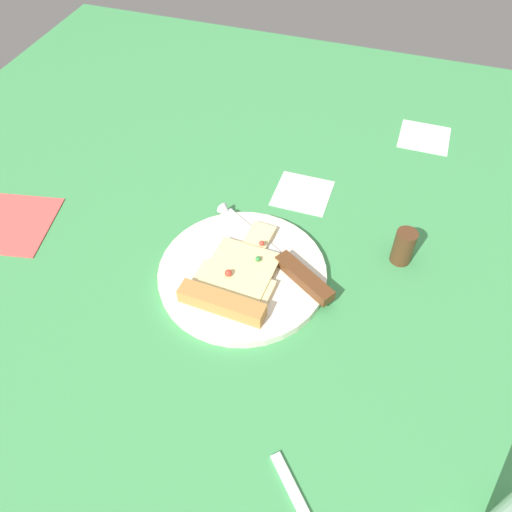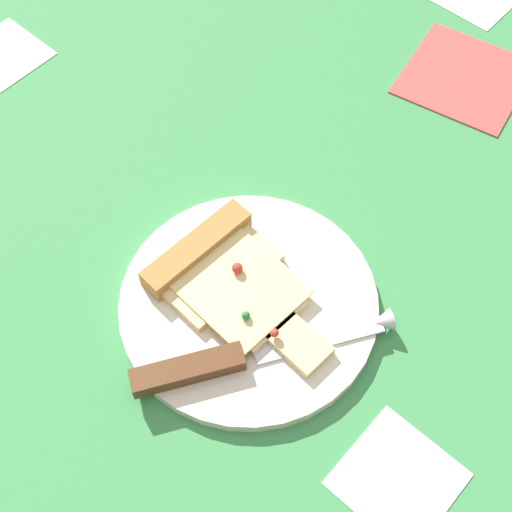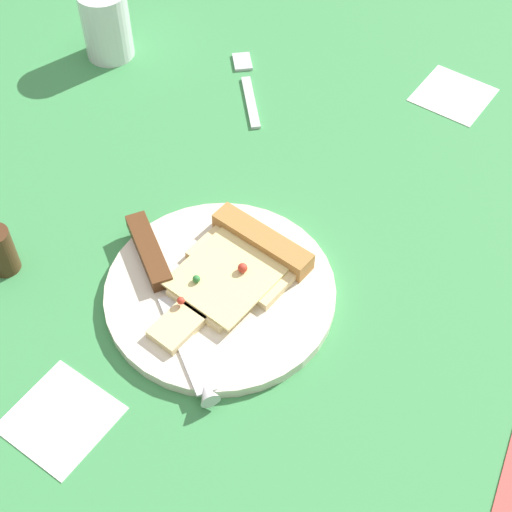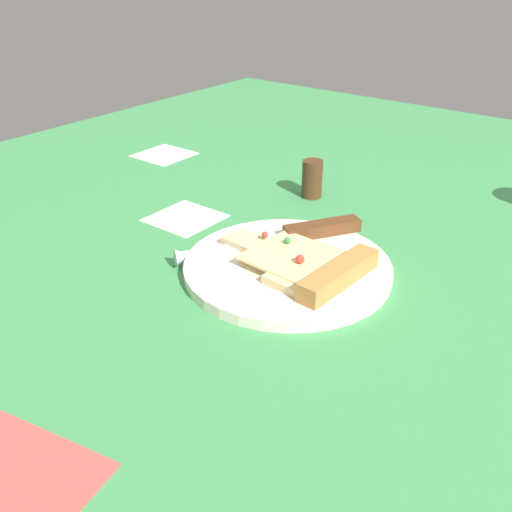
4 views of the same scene
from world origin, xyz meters
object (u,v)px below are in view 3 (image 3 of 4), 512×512
(pizza_slice, at_px, (236,268))
(drinking_glass, at_px, (106,24))
(plate, at_px, (220,292))
(pepper_shaker, at_px, (0,251))
(knife, at_px, (162,284))
(fork, at_px, (247,84))

(pizza_slice, relative_size, drinking_glass, 1.89)
(plate, xyz_separation_m, pepper_shaker, (-0.10, 0.21, 0.02))
(pizza_slice, bearing_deg, pepper_shaker, 34.97)
(drinking_glass, relative_size, pepper_shaker, 1.66)
(knife, distance_m, drinking_glass, 0.42)
(drinking_glass, bearing_deg, fork, -74.79)
(knife, distance_m, pepper_shaker, 0.18)
(drinking_glass, relative_size, fork, 0.76)
(plate, relative_size, fork, 1.95)
(knife, bearing_deg, pepper_shaker, -34.18)
(pizza_slice, xyz_separation_m, drinking_glass, (0.21, 0.37, 0.03))
(plate, distance_m, fork, 0.34)
(knife, xyz_separation_m, pepper_shaker, (-0.07, 0.16, 0.01))
(plate, height_order, pepper_shaker, pepper_shaker)
(plate, distance_m, pizza_slice, 0.03)
(plate, height_order, fork, plate)
(pizza_slice, bearing_deg, drinking_glass, -26.35)
(pepper_shaker, relative_size, fork, 0.46)
(pizza_slice, height_order, drinking_glass, drinking_glass)
(plate, bearing_deg, fork, 31.25)
(plate, height_order, drinking_glass, drinking_glass)
(pepper_shaker, bearing_deg, drinking_glass, 25.11)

